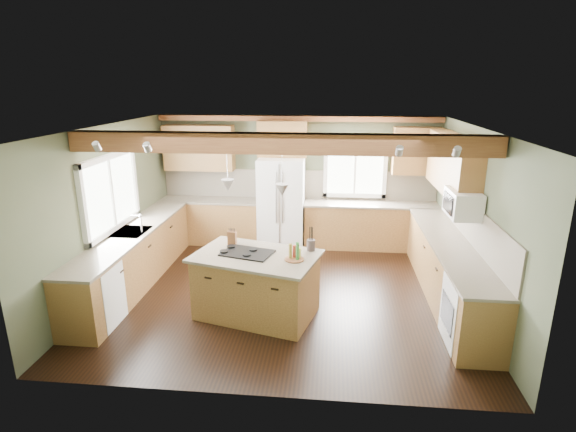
# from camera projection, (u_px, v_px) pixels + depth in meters

# --- Properties ---
(floor) EXTENTS (5.60, 5.60, 0.00)m
(floor) POSITION_uv_depth(u_px,v_px,m) (285.00, 292.00, 7.19)
(floor) COLOR black
(floor) RESTS_ON ground
(ceiling) EXTENTS (5.60, 5.60, 0.00)m
(ceiling) POSITION_uv_depth(u_px,v_px,m) (285.00, 127.00, 6.44)
(ceiling) COLOR silver
(ceiling) RESTS_ON wall_back
(wall_back) EXTENTS (5.60, 0.00, 5.60)m
(wall_back) POSITION_uv_depth(u_px,v_px,m) (298.00, 180.00, 9.20)
(wall_back) COLOR #454F38
(wall_back) RESTS_ON ground
(wall_left) EXTENTS (0.00, 5.00, 5.00)m
(wall_left) POSITION_uv_depth(u_px,v_px,m) (109.00, 209.00, 7.08)
(wall_left) COLOR #454F38
(wall_left) RESTS_ON ground
(wall_right) EXTENTS (0.00, 5.00, 5.00)m
(wall_right) POSITION_uv_depth(u_px,v_px,m) (476.00, 219.00, 6.55)
(wall_right) COLOR #454F38
(wall_right) RESTS_ON ground
(ceiling_beam) EXTENTS (5.55, 0.26, 0.26)m
(ceiling_beam) POSITION_uv_depth(u_px,v_px,m) (279.00, 143.00, 5.76)
(ceiling_beam) COLOR #5A2C19
(ceiling_beam) RESTS_ON ceiling
(soffit_trim) EXTENTS (5.55, 0.20, 0.10)m
(soffit_trim) POSITION_uv_depth(u_px,v_px,m) (298.00, 118.00, 8.75)
(soffit_trim) COLOR #5A2C19
(soffit_trim) RESTS_ON ceiling
(backsplash_back) EXTENTS (5.58, 0.03, 0.58)m
(backsplash_back) POSITION_uv_depth(u_px,v_px,m) (298.00, 184.00, 9.21)
(backsplash_back) COLOR brown
(backsplash_back) RESTS_ON wall_back
(backsplash_right) EXTENTS (0.03, 3.70, 0.58)m
(backsplash_right) POSITION_uv_depth(u_px,v_px,m) (473.00, 224.00, 6.63)
(backsplash_right) COLOR brown
(backsplash_right) RESTS_ON wall_right
(base_cab_back_left) EXTENTS (2.02, 0.60, 0.88)m
(base_cab_back_left) POSITION_uv_depth(u_px,v_px,m) (211.00, 221.00, 9.33)
(base_cab_back_left) COLOR brown
(base_cab_back_left) RESTS_ON floor
(counter_back_left) EXTENTS (2.06, 0.64, 0.04)m
(counter_back_left) POSITION_uv_depth(u_px,v_px,m) (210.00, 200.00, 9.20)
(counter_back_left) COLOR #453E32
(counter_back_left) RESTS_ON base_cab_back_left
(base_cab_back_right) EXTENTS (2.62, 0.60, 0.88)m
(base_cab_back_right) POSITION_uv_depth(u_px,v_px,m) (370.00, 226.00, 9.02)
(base_cab_back_right) COLOR brown
(base_cab_back_right) RESTS_ON floor
(counter_back_right) EXTENTS (2.66, 0.64, 0.04)m
(counter_back_right) POSITION_uv_depth(u_px,v_px,m) (372.00, 204.00, 8.89)
(counter_back_right) COLOR #453E32
(counter_back_right) RESTS_ON base_cab_back_right
(base_cab_left) EXTENTS (0.60, 3.70, 0.88)m
(base_cab_left) POSITION_uv_depth(u_px,v_px,m) (134.00, 259.00, 7.35)
(base_cab_left) COLOR brown
(base_cab_left) RESTS_ON floor
(counter_left) EXTENTS (0.64, 3.74, 0.04)m
(counter_left) POSITION_uv_depth(u_px,v_px,m) (131.00, 233.00, 7.22)
(counter_left) COLOR #453E32
(counter_left) RESTS_ON base_cab_left
(base_cab_right) EXTENTS (0.60, 3.70, 0.88)m
(base_cab_right) POSITION_uv_depth(u_px,v_px,m) (448.00, 271.00, 6.88)
(base_cab_right) COLOR brown
(base_cab_right) RESTS_ON floor
(counter_right) EXTENTS (0.64, 3.74, 0.04)m
(counter_right) POSITION_uv_depth(u_px,v_px,m) (451.00, 243.00, 6.75)
(counter_right) COLOR #453E32
(counter_right) RESTS_ON base_cab_right
(upper_cab_back_left) EXTENTS (1.40, 0.35, 0.90)m
(upper_cab_back_left) POSITION_uv_depth(u_px,v_px,m) (199.00, 148.00, 9.03)
(upper_cab_back_left) COLOR brown
(upper_cab_back_left) RESTS_ON wall_back
(upper_cab_over_fridge) EXTENTS (0.96, 0.35, 0.70)m
(upper_cab_over_fridge) POSITION_uv_depth(u_px,v_px,m) (282.00, 139.00, 8.82)
(upper_cab_over_fridge) COLOR brown
(upper_cab_over_fridge) RESTS_ON wall_back
(upper_cab_right) EXTENTS (0.35, 2.20, 0.90)m
(upper_cab_right) POSITION_uv_depth(u_px,v_px,m) (453.00, 164.00, 7.24)
(upper_cab_right) COLOR brown
(upper_cab_right) RESTS_ON wall_right
(upper_cab_back_corner) EXTENTS (0.90, 0.35, 0.90)m
(upper_cab_back_corner) POSITION_uv_depth(u_px,v_px,m) (417.00, 151.00, 8.63)
(upper_cab_back_corner) COLOR brown
(upper_cab_back_corner) RESTS_ON wall_back
(window_left) EXTENTS (0.04, 1.60, 1.05)m
(window_left) POSITION_uv_depth(u_px,v_px,m) (110.00, 193.00, 7.06)
(window_left) COLOR white
(window_left) RESTS_ON wall_left
(window_back) EXTENTS (1.10, 0.04, 1.00)m
(window_back) POSITION_uv_depth(u_px,v_px,m) (355.00, 169.00, 9.00)
(window_back) COLOR white
(window_back) RESTS_ON wall_back
(sink) EXTENTS (0.50, 0.65, 0.03)m
(sink) POSITION_uv_depth(u_px,v_px,m) (131.00, 232.00, 7.22)
(sink) COLOR #262628
(sink) RESTS_ON counter_left
(faucet) EXTENTS (0.02, 0.02, 0.28)m
(faucet) POSITION_uv_depth(u_px,v_px,m) (141.00, 224.00, 7.16)
(faucet) COLOR #B2B2B7
(faucet) RESTS_ON sink
(dishwasher) EXTENTS (0.60, 0.60, 0.84)m
(dishwasher) POSITION_uv_depth(u_px,v_px,m) (94.00, 296.00, 6.11)
(dishwasher) COLOR white
(dishwasher) RESTS_ON floor
(oven) EXTENTS (0.60, 0.72, 0.84)m
(oven) POSITION_uv_depth(u_px,v_px,m) (472.00, 314.00, 5.64)
(oven) COLOR white
(oven) RESTS_ON floor
(microwave) EXTENTS (0.40, 0.70, 0.38)m
(microwave) POSITION_uv_depth(u_px,v_px,m) (463.00, 203.00, 6.46)
(microwave) COLOR white
(microwave) RESTS_ON wall_right
(pendant_left) EXTENTS (0.18, 0.18, 0.16)m
(pendant_left) POSITION_uv_depth(u_px,v_px,m) (228.00, 185.00, 6.10)
(pendant_left) COLOR #B2B2B7
(pendant_left) RESTS_ON ceiling
(pendant_right) EXTENTS (0.18, 0.18, 0.16)m
(pendant_right) POSITION_uv_depth(u_px,v_px,m) (282.00, 190.00, 5.83)
(pendant_right) COLOR #B2B2B7
(pendant_right) RESTS_ON ceiling
(refrigerator) EXTENTS (0.90, 0.74, 1.80)m
(refrigerator) POSITION_uv_depth(u_px,v_px,m) (281.00, 203.00, 8.98)
(refrigerator) COLOR silver
(refrigerator) RESTS_ON floor
(island) EXTENTS (1.79, 1.35, 0.88)m
(island) POSITION_uv_depth(u_px,v_px,m) (257.00, 286.00, 6.38)
(island) COLOR brown
(island) RESTS_ON floor
(island_top) EXTENTS (1.92, 1.48, 0.04)m
(island_top) POSITION_uv_depth(u_px,v_px,m) (256.00, 256.00, 6.25)
(island_top) COLOR #453E32
(island_top) RESTS_ON island
(cooktop) EXTENTS (0.78, 0.62, 0.02)m
(cooktop) POSITION_uv_depth(u_px,v_px,m) (247.00, 253.00, 6.28)
(cooktop) COLOR black
(cooktop) RESTS_ON island_top
(knife_block) EXTENTS (0.13, 0.10, 0.20)m
(knife_block) POSITION_uv_depth(u_px,v_px,m) (232.00, 238.00, 6.61)
(knife_block) COLOR brown
(knife_block) RESTS_ON island_top
(utensil_crock) EXTENTS (0.16, 0.16, 0.16)m
(utensil_crock) POSITION_uv_depth(u_px,v_px,m) (311.00, 245.00, 6.39)
(utensil_crock) COLOR #433B35
(utensil_crock) RESTS_ON island_top
(bottle_tray) EXTENTS (0.36, 0.36, 0.24)m
(bottle_tray) POSITION_uv_depth(u_px,v_px,m) (294.00, 251.00, 6.03)
(bottle_tray) COLOR brown
(bottle_tray) RESTS_ON island_top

